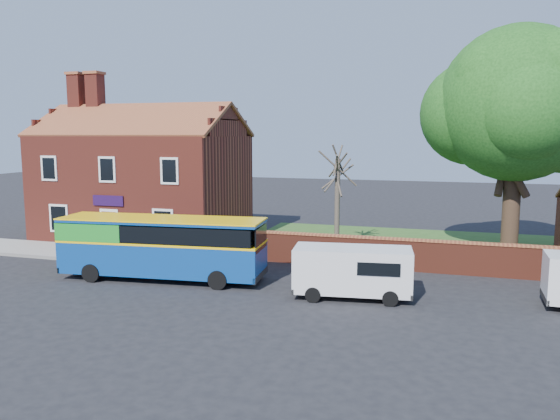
% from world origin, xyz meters
% --- Properties ---
extents(ground, '(120.00, 120.00, 0.00)m').
position_xyz_m(ground, '(0.00, 0.00, 0.00)').
color(ground, black).
rests_on(ground, ground).
extents(pavement, '(18.00, 3.50, 0.12)m').
position_xyz_m(pavement, '(-7.00, 5.75, 0.06)').
color(pavement, gray).
rests_on(pavement, ground).
extents(kerb, '(18.00, 0.15, 0.14)m').
position_xyz_m(kerb, '(-7.00, 4.00, 0.07)').
color(kerb, slate).
rests_on(kerb, ground).
extents(grass_strip, '(26.00, 12.00, 0.04)m').
position_xyz_m(grass_strip, '(13.00, 13.00, 0.02)').
color(grass_strip, '#426B28').
rests_on(grass_strip, ground).
extents(shop_building, '(12.30, 8.13, 10.50)m').
position_xyz_m(shop_building, '(-7.02, 11.50, 3.41)').
color(shop_building, maroon).
rests_on(shop_building, ground).
extents(boundary_wall, '(22.00, 0.38, 1.60)m').
position_xyz_m(boundary_wall, '(13.00, 7.00, 0.81)').
color(boundary_wall, maroon).
rests_on(boundary_wall, ground).
extents(bus, '(9.53, 3.22, 2.85)m').
position_xyz_m(bus, '(-0.89, 2.11, 1.62)').
color(bus, navy).
rests_on(bus, ground).
extents(van_near, '(4.92, 2.45, 2.07)m').
position_xyz_m(van_near, '(8.22, 1.82, 1.16)').
color(van_near, silver).
rests_on(van_near, ground).
extents(large_tree, '(9.86, 7.80, 12.03)m').
position_xyz_m(large_tree, '(15.07, 10.61, 7.88)').
color(large_tree, black).
rests_on(large_tree, ground).
extents(bare_tree, '(2.15, 2.56, 5.73)m').
position_xyz_m(bare_tree, '(5.78, 11.02, 2.94)').
color(bare_tree, '#4C4238').
rests_on(bare_tree, ground).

